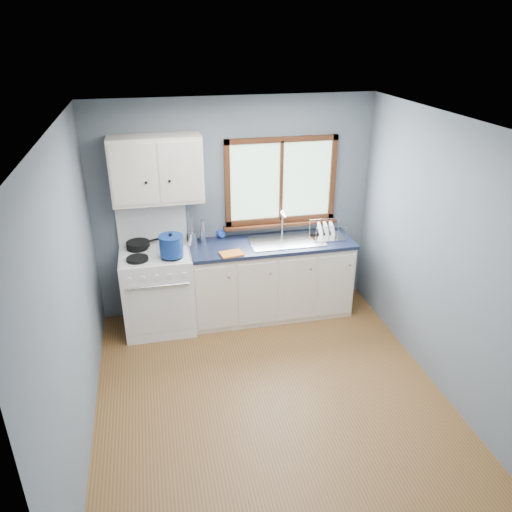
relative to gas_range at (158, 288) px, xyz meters
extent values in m
cube|color=brown|center=(0.95, -1.47, -0.50)|extent=(3.20, 3.60, 0.02)
cube|color=white|center=(0.95, -1.47, 2.02)|extent=(3.20, 3.60, 0.02)
cube|color=slate|center=(0.95, 0.34, 0.76)|extent=(3.20, 0.02, 2.50)
cube|color=slate|center=(0.95, -3.28, 0.76)|extent=(3.20, 0.02, 2.50)
cube|color=slate|center=(-0.66, -1.47, 0.76)|extent=(0.02, 3.60, 2.50)
cube|color=slate|center=(2.56, -1.47, 0.76)|extent=(0.02, 3.60, 2.50)
cube|color=white|center=(0.00, -0.01, -0.03)|extent=(0.76, 0.65, 0.92)
cube|color=white|center=(0.00, 0.30, 0.65)|extent=(0.76, 0.05, 0.44)
cube|color=silver|center=(0.00, -0.01, 0.43)|extent=(0.72, 0.59, 0.01)
cylinder|color=black|center=(-0.18, -0.16, 0.45)|extent=(0.23, 0.23, 0.03)
cylinder|color=black|center=(0.18, -0.16, 0.45)|extent=(0.23, 0.23, 0.03)
cylinder|color=black|center=(-0.18, 0.14, 0.45)|extent=(0.23, 0.23, 0.03)
cylinder|color=black|center=(0.18, 0.14, 0.45)|extent=(0.23, 0.23, 0.03)
cylinder|color=silver|center=(0.00, -0.35, 0.21)|extent=(0.66, 0.02, 0.02)
cube|color=silver|center=(0.00, -0.33, -0.09)|extent=(0.66, 0.01, 0.55)
cube|color=silver|center=(1.31, 0.02, -0.05)|extent=(1.85, 0.60, 0.88)
cube|color=black|center=(1.31, 0.04, -0.45)|extent=(1.85, 0.54, 0.08)
cube|color=black|center=(1.31, 0.02, 0.41)|extent=(1.89, 0.64, 0.04)
cube|color=silver|center=(1.49, 0.02, 0.43)|extent=(0.84, 0.46, 0.01)
cube|color=silver|center=(1.29, 0.02, 0.36)|extent=(0.36, 0.40, 0.14)
cube|color=silver|center=(1.69, 0.02, 0.36)|extent=(0.36, 0.40, 0.14)
cylinder|color=silver|center=(1.49, 0.22, 0.57)|extent=(0.02, 0.02, 0.28)
cylinder|color=silver|center=(1.49, 0.15, 0.70)|extent=(0.02, 0.16, 0.02)
sphere|color=silver|center=(1.49, 0.22, 0.71)|extent=(0.04, 0.04, 0.04)
cube|color=#9EC6A8|center=(1.49, 0.32, 1.06)|extent=(1.22, 0.01, 0.92)
cube|color=#492412|center=(1.49, 0.30, 1.53)|extent=(1.30, 0.05, 0.06)
cube|color=#492412|center=(1.49, 0.30, 0.59)|extent=(1.30, 0.05, 0.06)
cube|color=#492412|center=(0.87, 0.30, 1.06)|extent=(0.06, 0.05, 1.00)
cube|color=#492412|center=(2.10, 0.30, 1.06)|extent=(0.06, 0.05, 1.00)
cube|color=#492412|center=(1.49, 0.30, 1.06)|extent=(0.03, 0.05, 0.92)
cube|color=#492412|center=(1.49, 0.27, 0.54)|extent=(1.36, 0.10, 0.03)
cube|color=silver|center=(0.10, 0.16, 1.31)|extent=(0.95, 0.32, 0.70)
cube|color=silver|center=(-0.14, -0.01, 1.31)|extent=(0.44, 0.01, 0.62)
cube|color=silver|center=(0.34, -0.01, 1.31)|extent=(0.44, 0.01, 0.62)
sphere|color=black|center=(-0.02, -0.02, 1.23)|extent=(0.03, 0.03, 0.03)
sphere|color=black|center=(0.22, -0.02, 1.23)|extent=(0.03, 0.03, 0.03)
cylinder|color=black|center=(-0.17, 0.14, 0.49)|extent=(0.34, 0.34, 0.05)
cube|color=black|center=(0.00, 0.22, 0.49)|extent=(0.14, 0.08, 0.02)
cylinder|color=navy|center=(0.18, -0.18, 0.57)|extent=(0.28, 0.28, 0.21)
cylinder|color=navy|center=(0.18, -0.18, 0.68)|extent=(0.29, 0.29, 0.01)
sphere|color=black|center=(0.18, -0.18, 0.70)|extent=(0.04, 0.04, 0.04)
cylinder|color=silver|center=(0.42, 0.15, 0.50)|extent=(0.12, 0.12, 0.15)
cylinder|color=silver|center=(0.44, 0.16, 0.66)|extent=(0.01, 0.01, 0.22)
cylinder|color=silver|center=(0.40, 0.17, 0.68)|extent=(0.01, 0.01, 0.26)
cylinder|color=silver|center=(0.42, 0.13, 0.65)|extent=(0.01, 0.01, 0.20)
cylinder|color=silver|center=(0.55, 0.18, 0.56)|extent=(0.08, 0.08, 0.27)
imported|color=blue|center=(0.79, 0.25, 0.55)|extent=(0.12, 0.12, 0.24)
cube|color=orange|center=(0.81, -0.21, 0.44)|extent=(0.26, 0.21, 0.02)
cube|color=silver|center=(1.98, 0.02, 0.43)|extent=(0.39, 0.30, 0.01)
cylinder|color=silver|center=(1.80, -0.10, 0.52)|extent=(0.01, 0.01, 0.18)
cylinder|color=silver|center=(2.15, -0.12, 0.52)|extent=(0.01, 0.01, 0.18)
cylinder|color=silver|center=(1.81, 0.16, 0.52)|extent=(0.01, 0.01, 0.18)
cylinder|color=silver|center=(2.16, 0.15, 0.52)|extent=(0.01, 0.01, 0.18)
cylinder|color=silver|center=(1.97, -0.11, 0.60)|extent=(0.36, 0.02, 0.01)
cylinder|color=silver|center=(1.98, 0.16, 0.60)|extent=(0.36, 0.02, 0.01)
cylinder|color=white|center=(1.89, 0.03, 0.52)|extent=(0.06, 0.20, 0.19)
cylinder|color=white|center=(1.96, 0.02, 0.52)|extent=(0.06, 0.20, 0.19)
cylinder|color=white|center=(2.03, 0.02, 0.52)|extent=(0.06, 0.20, 0.19)
camera|label=1|loc=(0.03, -5.02, 2.68)|focal=35.00mm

